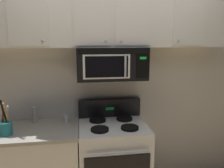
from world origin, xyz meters
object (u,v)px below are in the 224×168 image
over_range_microwave (111,63)px  salt_shaker (66,118)px  stove_range (113,160)px  pepper_mill (34,115)px  utensil_crock_teal (6,126)px

over_range_microwave → salt_shaker: 0.81m
stove_range → salt_shaker: stove_range is taller
over_range_microwave → pepper_mill: 1.05m
over_range_microwave → pepper_mill: over_range_microwave is taller
utensil_crock_teal → salt_shaker: 0.62m
stove_range → pepper_mill: (-0.88, 0.20, 0.52)m
over_range_microwave → pepper_mill: (-0.87, 0.08, -0.58)m
over_range_microwave → salt_shaker: over_range_microwave is taller
stove_range → utensil_crock_teal: (-1.09, -0.11, 0.52)m
over_range_microwave → stove_range: bearing=-89.9°
utensil_crock_teal → salt_shaker: bearing=22.5°
utensil_crock_teal → pepper_mill: (0.22, 0.30, 0.00)m
stove_range → salt_shaker: 0.72m
over_range_microwave → salt_shaker: (-0.52, 0.01, -0.62)m
stove_range → utensil_crock_teal: utensil_crock_teal is taller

